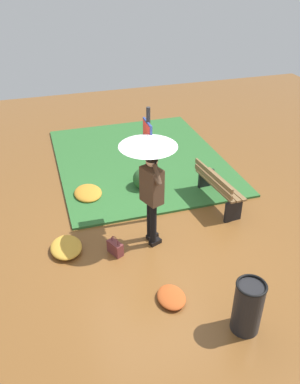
{
  "coord_description": "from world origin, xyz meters",
  "views": [
    {
      "loc": [
        -5.31,
        1.73,
        4.54
      ],
      "look_at": [
        0.35,
        -0.01,
        0.85
      ],
      "focal_mm": 36.78,
      "sensor_mm": 36.0,
      "label": 1
    }
  ],
  "objects": [
    {
      "name": "ground_plane",
      "position": [
        0.0,
        0.0,
        0.0
      ],
      "size": [
        18.0,
        18.0,
        0.0
      ],
      "primitive_type": "plane",
      "color": "brown"
    },
    {
      "name": "grass_verge",
      "position": [
        3.17,
        -0.61,
        0.03
      ],
      "size": [
        4.8,
        4.0,
        0.05
      ],
      "color": "#2D662D",
      "rests_on": "ground_plane"
    },
    {
      "name": "person_with_umbrella",
      "position": [
        0.11,
        0.07,
        1.55
      ],
      "size": [
        0.96,
        0.96,
        2.04
      ],
      "color": "black",
      "rests_on": "ground_plane"
    },
    {
      "name": "info_sign_post",
      "position": [
        0.67,
        -0.07,
        1.44
      ],
      "size": [
        0.44,
        0.07,
        2.3
      ],
      "color": "black",
      "rests_on": "ground_plane"
    },
    {
      "name": "handbag",
      "position": [
        -0.1,
        0.76,
        0.13
      ],
      "size": [
        0.33,
        0.26,
        0.37
      ],
      "color": "brown",
      "rests_on": "ground_plane"
    },
    {
      "name": "park_bench",
      "position": [
        0.82,
        -1.59,
        0.4
      ],
      "size": [
        1.4,
        0.5,
        0.75
      ],
      "color": "black",
      "rests_on": "ground_plane"
    },
    {
      "name": "trash_bin",
      "position": [
        -2.18,
        -0.61,
        0.42
      ],
      "size": [
        0.42,
        0.42,
        0.83
      ],
      "color": "black",
      "rests_on": "ground_plane"
    },
    {
      "name": "shrub_cluster",
      "position": [
        1.88,
        -0.37,
        0.22
      ],
      "size": [
        0.58,
        0.53,
        0.48
      ],
      "color": "#285628",
      "rests_on": "ground_plane"
    },
    {
      "name": "leaf_pile_near_person",
      "position": [
        -1.4,
        0.19,
        0.06
      ],
      "size": [
        0.53,
        0.42,
        0.12
      ],
      "color": "#B74C1E",
      "rests_on": "ground_plane"
    },
    {
      "name": "leaf_pile_by_bench",
      "position": [
        1.89,
        0.91,
        0.08
      ],
      "size": [
        0.73,
        0.58,
        0.16
      ],
      "color": "#C68428",
      "rests_on": "ground_plane"
    },
    {
      "name": "leaf_pile_far_path",
      "position": [
        0.22,
        1.57,
        0.08
      ],
      "size": [
        0.68,
        0.55,
        0.15
      ],
      "color": "gold",
      "rests_on": "ground_plane"
    }
  ]
}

